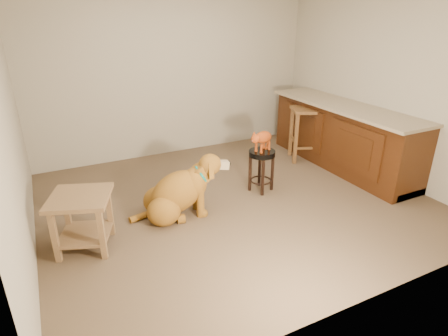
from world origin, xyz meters
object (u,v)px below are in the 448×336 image
side_table (82,214)px  wood_stool (305,133)px  padded_stool (262,162)px  golden_retriever (178,193)px  tabby_kitten (262,138)px

side_table → wood_stool: bearing=15.8°
padded_stool → golden_retriever: (-1.19, -0.14, -0.11)m
wood_stool → tabby_kitten: size_ratio=1.88×
padded_stool → wood_stool: size_ratio=0.67×
wood_stool → padded_stool: bearing=-151.3°
padded_stool → wood_stool: wood_stool is taller
padded_stool → tabby_kitten: tabby_kitten is taller
golden_retriever → side_table: bearing=-162.6°
tabby_kitten → wood_stool: bearing=7.0°
side_table → golden_retriever: (1.03, 0.17, -0.09)m
golden_retriever → wood_stool: bearing=26.3°
wood_stool → side_table: (-3.41, -0.96, -0.05)m
wood_stool → tabby_kitten: (-1.20, -0.65, 0.29)m
padded_stool → tabby_kitten: (-0.01, -0.00, 0.33)m
wood_stool → tabby_kitten: bearing=-151.4°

